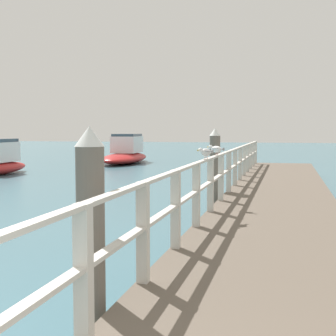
{
  "coord_description": "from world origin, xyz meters",
  "views": [
    {
      "loc": [
        0.22,
        -0.97,
        2.15
      ],
      "look_at": [
        -2.88,
        11.5,
        1.13
      ],
      "focal_mm": 51.6,
      "sensor_mm": 36.0,
      "label": 1
    }
  ],
  "objects_px": {
    "seagull_foreground": "(206,152)",
    "seagull_background": "(216,149)",
    "dock_piling_far": "(215,169)",
    "dock_piling_near": "(91,237)",
    "boat_5": "(125,153)"
  },
  "relations": [
    {
      "from": "seagull_foreground",
      "to": "boat_5",
      "type": "xyz_separation_m",
      "value": [
        -8.66,
        20.58,
        -1.12
      ]
    },
    {
      "from": "dock_piling_far",
      "to": "seagull_background",
      "type": "distance_m",
      "value": 2.47
    },
    {
      "from": "seagull_foreground",
      "to": "seagull_background",
      "type": "height_order",
      "value": "same"
    },
    {
      "from": "dock_piling_near",
      "to": "seagull_foreground",
      "type": "distance_m",
      "value": 4.61
    },
    {
      "from": "seagull_foreground",
      "to": "seagull_background",
      "type": "distance_m",
      "value": 1.4
    },
    {
      "from": "dock_piling_far",
      "to": "boat_5",
      "type": "relative_size",
      "value": 0.31
    },
    {
      "from": "boat_5",
      "to": "seagull_foreground",
      "type": "bearing_deg",
      "value": -71.42
    },
    {
      "from": "seagull_foreground",
      "to": "seagull_background",
      "type": "relative_size",
      "value": 1.09
    },
    {
      "from": "dock_piling_near",
      "to": "seagull_foreground",
      "type": "height_order",
      "value": "dock_piling_near"
    },
    {
      "from": "dock_piling_far",
      "to": "seagull_background",
      "type": "bearing_deg",
      "value": -80.99
    },
    {
      "from": "dock_piling_near",
      "to": "boat_5",
      "type": "height_order",
      "value": "dock_piling_near"
    },
    {
      "from": "seagull_foreground",
      "to": "boat_5",
      "type": "bearing_deg",
      "value": -42.34
    },
    {
      "from": "dock_piling_far",
      "to": "seagull_foreground",
      "type": "bearing_deg",
      "value": -84.27
    },
    {
      "from": "seagull_foreground",
      "to": "seagull_background",
      "type": "bearing_deg",
      "value": -65.02
    },
    {
      "from": "dock_piling_near",
      "to": "boat_5",
      "type": "distance_m",
      "value": 26.47
    }
  ]
}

